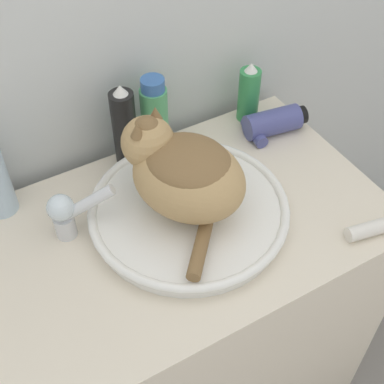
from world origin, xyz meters
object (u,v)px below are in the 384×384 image
Objects in this scene: spray_bottle_trigger at (249,94)px; hairspray_can_black at (125,128)px; cream_tube at (384,225)px; hair_dryer at (272,123)px; cat at (183,170)px; faucet at (67,212)px; mouthwash_bottle at (155,118)px.

spray_bottle_trigger is 0.34m from hairspray_can_black.
cream_tube is (0.38, -0.46, -0.09)m from hairspray_can_black.
hairspray_can_black reaches higher than hair_dryer.
faucet is (-0.23, 0.07, -0.07)m from cat.
hair_dryer is (0.02, -0.08, -0.04)m from spray_bottle_trigger.
cat reaches higher than cream_tube.
cat reaches higher than mouthwash_bottle.
mouthwash_bottle is (0.08, -0.00, -0.00)m from hairspray_can_black.
mouthwash_bottle is 1.21× the size of cream_tube.
faucet is at bearing 150.97° from cream_tube.
mouthwash_bottle is at bearing -39.91° from cat.
cream_tube is at bearing -85.52° from spray_bottle_trigger.
cat is 0.22m from mouthwash_bottle.
hairspray_can_black is 1.27× the size of cream_tube.
spray_bottle_trigger is 0.98× the size of hair_dryer.
mouthwash_bottle reaches higher than spray_bottle_trigger.
cat reaches higher than hairspray_can_black.
hairspray_can_black is at bearing 129.20° from cream_tube.
hairspray_can_black is 0.60m from cream_tube.
faucet is at bearing -144.03° from hairspray_can_black.
cat is 1.95× the size of cream_tube.
hair_dryer is (-0.02, 0.38, 0.01)m from cream_tube.
spray_bottle_trigger reaches higher than cream_tube.
hairspray_can_black is (-0.34, 0.00, 0.03)m from spray_bottle_trigger.
cream_tube is (0.57, -0.32, -0.05)m from faucet.
hair_dryer is (0.33, 0.14, -0.11)m from cat.
faucet reaches higher than hair_dryer.
hairspray_can_black is at bearing 176.00° from hair_dryer.
faucet is 0.66m from cream_tube.
mouthwash_bottle is at bearing 172.73° from hair_dryer.
cream_tube is at bearing -50.80° from hairspray_can_black.
faucet is 0.81× the size of cream_tube.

